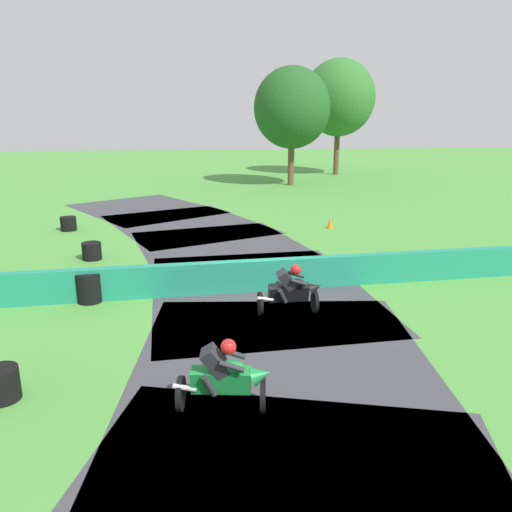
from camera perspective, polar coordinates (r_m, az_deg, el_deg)
name	(u,v)px	position (r m, az deg, el deg)	size (l,w,h in m)	color
ground_plane	(261,290)	(14.49, 0.58, -3.87)	(120.00, 120.00, 0.00)	#4C933D
track_asphalt	(204,293)	(14.28, -5.97, -4.24)	(12.40, 37.32, 0.01)	#3D3D42
safety_barrier	(423,266)	(16.04, 18.44, -1.05)	(0.30, 24.47, 0.90)	#1E8466
motorcycle_lead_green	(225,377)	(8.62, -3.49, -13.53)	(1.71, 0.89, 1.42)	black
motorcycle_chase_black	(292,290)	(12.58, 4.06, -3.90)	(1.68, 0.79, 1.43)	black
tire_stack_mid_a	(1,384)	(10.16, -26.94, -12.84)	(0.61, 0.61, 0.60)	black
tire_stack_mid_b	(89,288)	(14.20, -18.43, -3.42)	(0.65, 0.65, 0.80)	black
tire_stack_far	(92,251)	(18.34, -18.16, 0.54)	(0.66, 0.66, 0.60)	black
tire_stack_extra_a	(68,224)	(23.31, -20.53, 3.46)	(0.67, 0.67, 0.60)	black
traffic_cone	(330,223)	(22.52, 8.42, 3.68)	(0.28, 0.28, 0.44)	orange
tree_far_left	(339,98)	(43.12, 9.39, 17.30)	(5.82, 5.82, 9.23)	brown
tree_far_right	(292,108)	(36.06, 4.11, 16.42)	(5.27, 5.27, 8.08)	brown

